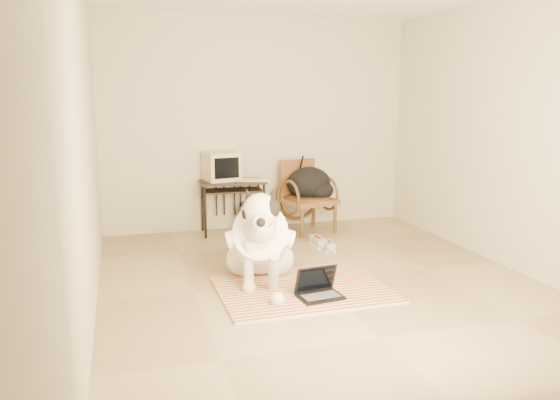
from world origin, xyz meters
name	(u,v)px	position (x,y,z in m)	size (l,w,h in m)	color
floor	(318,280)	(0.00, 0.00, 0.00)	(4.50, 4.50, 0.00)	#947F5B
wall_back	(258,125)	(0.00, 2.25, 1.35)	(4.50, 4.50, 0.00)	beige
wall_front	(472,171)	(0.00, -2.25, 1.35)	(4.50, 4.50, 0.00)	beige
wall_left	(86,143)	(-2.00, 0.00, 1.35)	(4.50, 4.50, 0.00)	beige
wall_right	(506,133)	(2.00, 0.00, 1.35)	(4.50, 4.50, 0.00)	beige
rug	(303,289)	(-0.22, -0.21, 0.01)	(1.52, 1.17, 0.02)	red
dog	(260,242)	(-0.54, 0.09, 0.39)	(0.69, 1.38, 0.99)	silver
laptop	(318,289)	(-0.16, -0.45, 0.08)	(0.40, 0.31, 0.26)	black
computer_desk	(233,188)	(-0.41, 1.98, 0.58)	(0.83, 0.49, 0.67)	black
crt_monitor	(221,166)	(-0.53, 2.06, 0.85)	(0.46, 0.45, 0.36)	#B9AF91
desk_keyboard	(255,180)	(-0.14, 1.90, 0.68)	(0.42, 0.16, 0.03)	#B9AF91
pc_tower	(248,218)	(-0.21, 1.99, 0.18)	(0.27, 0.42, 0.36)	#4C4C4E
rattan_chair	(306,196)	(0.52, 1.84, 0.45)	(0.71, 0.70, 0.90)	brown
backpack	(311,184)	(0.58, 1.82, 0.61)	(0.57, 0.47, 0.41)	black
sneaker_left	(318,242)	(0.41, 1.09, 0.05)	(0.13, 0.31, 0.11)	white
sneaker_right	(328,246)	(0.47, 0.92, 0.04)	(0.15, 0.29, 0.10)	white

